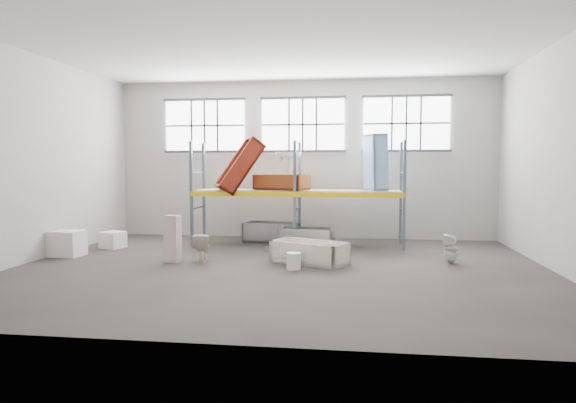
% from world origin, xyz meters
% --- Properties ---
extents(floor, '(12.00, 10.00, 0.10)m').
position_xyz_m(floor, '(0.00, 0.00, -0.05)').
color(floor, '#453F3B').
rests_on(floor, ground).
extents(ceiling, '(12.00, 10.00, 0.10)m').
position_xyz_m(ceiling, '(0.00, 0.00, 5.05)').
color(ceiling, silver).
rests_on(ceiling, ground).
extents(wall_back, '(12.00, 0.10, 5.00)m').
position_xyz_m(wall_back, '(0.00, 5.05, 2.50)').
color(wall_back, '#A29F97').
rests_on(wall_back, ground).
extents(wall_front, '(12.00, 0.10, 5.00)m').
position_xyz_m(wall_front, '(0.00, -5.05, 2.50)').
color(wall_front, '#A39F97').
rests_on(wall_front, ground).
extents(wall_left, '(0.10, 10.00, 5.00)m').
position_xyz_m(wall_left, '(-6.05, 0.00, 2.50)').
color(wall_left, '#AEAAA1').
rests_on(wall_left, ground).
extents(wall_right, '(0.10, 10.00, 5.00)m').
position_xyz_m(wall_right, '(6.05, 0.00, 2.50)').
color(wall_right, '#A39F96').
rests_on(wall_right, ground).
extents(window_left, '(2.60, 0.04, 1.60)m').
position_xyz_m(window_left, '(-3.20, 4.94, 3.60)').
color(window_left, white).
rests_on(window_left, wall_back).
extents(window_mid, '(2.60, 0.04, 1.60)m').
position_xyz_m(window_mid, '(0.00, 4.94, 3.60)').
color(window_mid, white).
rests_on(window_mid, wall_back).
extents(window_right, '(2.60, 0.04, 1.60)m').
position_xyz_m(window_right, '(3.20, 4.94, 3.60)').
color(window_right, white).
rests_on(window_right, wall_back).
extents(rack_upright_la, '(0.08, 0.08, 3.00)m').
position_xyz_m(rack_upright_la, '(-3.00, 2.90, 1.50)').
color(rack_upright_la, slate).
rests_on(rack_upright_la, floor).
extents(rack_upright_lb, '(0.08, 0.08, 3.00)m').
position_xyz_m(rack_upright_lb, '(-3.00, 4.10, 1.50)').
color(rack_upright_lb, slate).
rests_on(rack_upright_lb, floor).
extents(rack_upright_ma, '(0.08, 0.08, 3.00)m').
position_xyz_m(rack_upright_ma, '(0.00, 2.90, 1.50)').
color(rack_upright_ma, slate).
rests_on(rack_upright_ma, floor).
extents(rack_upright_mb, '(0.08, 0.08, 3.00)m').
position_xyz_m(rack_upright_mb, '(0.00, 4.10, 1.50)').
color(rack_upright_mb, slate).
rests_on(rack_upright_mb, floor).
extents(rack_upright_ra, '(0.08, 0.08, 3.00)m').
position_xyz_m(rack_upright_ra, '(3.00, 2.90, 1.50)').
color(rack_upright_ra, slate).
rests_on(rack_upright_ra, floor).
extents(rack_upright_rb, '(0.08, 0.08, 3.00)m').
position_xyz_m(rack_upright_rb, '(3.00, 4.10, 1.50)').
color(rack_upright_rb, slate).
rests_on(rack_upright_rb, floor).
extents(rack_beam_front, '(6.00, 0.10, 0.14)m').
position_xyz_m(rack_beam_front, '(0.00, 2.90, 1.50)').
color(rack_beam_front, yellow).
rests_on(rack_beam_front, floor).
extents(rack_beam_back, '(6.00, 0.10, 0.14)m').
position_xyz_m(rack_beam_back, '(0.00, 4.10, 1.50)').
color(rack_beam_back, yellow).
rests_on(rack_beam_back, floor).
extents(shelf_deck, '(5.90, 1.10, 0.03)m').
position_xyz_m(shelf_deck, '(0.00, 3.50, 1.58)').
color(shelf_deck, gray).
rests_on(shelf_deck, floor).
extents(wet_patch, '(1.80, 1.80, 0.00)m').
position_xyz_m(wet_patch, '(0.00, 2.70, 0.00)').
color(wet_patch, black).
rests_on(wet_patch, floor).
extents(bathtub_beige, '(1.94, 1.49, 0.52)m').
position_xyz_m(bathtub_beige, '(0.63, 0.68, 0.26)').
color(bathtub_beige, silver).
rests_on(bathtub_beige, floor).
extents(cistern_spare, '(0.51, 0.38, 0.44)m').
position_xyz_m(cistern_spare, '(1.05, 0.54, 0.28)').
color(cistern_spare, beige).
rests_on(cistern_spare, bathtub_beige).
extents(sink_in_tub, '(0.60, 0.60, 0.17)m').
position_xyz_m(sink_in_tub, '(0.28, 0.68, 0.16)').
color(sink_in_tub, '#EFDEC6').
rests_on(sink_in_tub, bathtub_beige).
extents(toilet_beige, '(0.50, 0.72, 0.68)m').
position_xyz_m(toilet_beige, '(-1.96, 0.54, 0.34)').
color(toilet_beige, beige).
rests_on(toilet_beige, floor).
extents(cistern_tall, '(0.41, 0.31, 1.13)m').
position_xyz_m(cistern_tall, '(-2.62, 0.36, 0.56)').
color(cistern_tall, beige).
rests_on(cistern_tall, floor).
extents(toilet_white, '(0.40, 0.40, 0.70)m').
position_xyz_m(toilet_white, '(3.94, 1.07, 0.35)').
color(toilet_white, white).
rests_on(toilet_white, floor).
extents(steel_tub_left, '(1.70, 0.97, 0.59)m').
position_xyz_m(steel_tub_left, '(-0.86, 3.94, 0.29)').
color(steel_tub_left, '#929499').
rests_on(steel_tub_left, floor).
extents(steel_tub_right, '(1.53, 0.80, 0.55)m').
position_xyz_m(steel_tub_right, '(0.32, 3.04, 0.27)').
color(steel_tub_right, '#A7ABAE').
rests_on(steel_tub_right, floor).
extents(rust_tub_flat, '(1.72, 1.26, 0.44)m').
position_xyz_m(rust_tub_flat, '(-0.47, 3.53, 1.82)').
color(rust_tub_flat, brown).
rests_on(rust_tub_flat, shelf_deck).
extents(rust_tub_tilted, '(1.60, 1.33, 1.70)m').
position_xyz_m(rust_tub_tilted, '(-1.65, 3.28, 2.29)').
color(rust_tub_tilted, maroon).
rests_on(rust_tub_tilted, shelf_deck).
extents(sink_on_shelf, '(0.87, 0.77, 0.64)m').
position_xyz_m(sink_on_shelf, '(-0.23, 3.30, 2.09)').
color(sink_on_shelf, white).
rests_on(sink_on_shelf, rust_tub_flat).
extents(blue_tub_upright, '(0.77, 0.89, 1.62)m').
position_xyz_m(blue_tub_upright, '(2.23, 3.57, 2.40)').
color(blue_tub_upright, '#779BD2').
rests_on(blue_tub_upright, shelf_deck).
extents(bucket, '(0.36, 0.36, 0.37)m').
position_xyz_m(bucket, '(0.35, -0.10, 0.18)').
color(bucket, white).
rests_on(bucket, floor).
extents(carton_near, '(0.79, 0.69, 0.65)m').
position_xyz_m(carton_near, '(-5.60, 0.79, 0.32)').
color(carton_near, white).
rests_on(carton_near, floor).
extents(carton_far, '(0.68, 0.68, 0.46)m').
position_xyz_m(carton_far, '(-5.05, 2.15, 0.23)').
color(carton_far, white).
rests_on(carton_far, floor).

